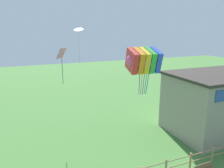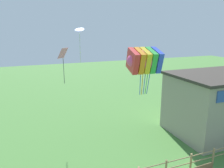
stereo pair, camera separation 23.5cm
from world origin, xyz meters
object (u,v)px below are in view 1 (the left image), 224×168
at_px(kite_rainbow_parafoil, 143,60).
at_px(kite_blue_delta, 79,32).
at_px(kite_pink_diamond, 62,58).
at_px(seaside_building, 217,102).

bearing_deg(kite_rainbow_parafoil, kite_blue_delta, 158.80).
height_order(kite_rainbow_parafoil, kite_pink_diamond, kite_rainbow_parafoil).
distance_m(seaside_building, kite_blue_delta, 14.44).
relative_size(seaside_building, kite_pink_diamond, 2.70).
distance_m(kite_rainbow_parafoil, kite_pink_diamond, 7.61).
height_order(seaside_building, kite_blue_delta, kite_blue_delta).
xyz_separation_m(seaside_building, kite_rainbow_parafoil, (-7.89, 0.55, 4.39)).
xyz_separation_m(seaside_building, kite_pink_diamond, (-13.49, 5.71, 4.27)).
xyz_separation_m(kite_rainbow_parafoil, kite_blue_delta, (-4.74, 1.84, 2.17)).
bearing_deg(kite_pink_diamond, seaside_building, -22.95).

